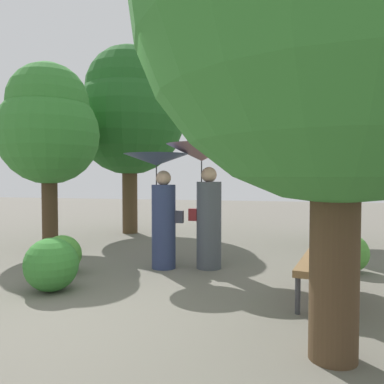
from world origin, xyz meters
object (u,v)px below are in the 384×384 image
(person_left, at_px, (160,192))
(tree_mid_left, at_px, (129,111))
(park_bench, at_px, (327,258))
(tree_near_right, at_px, (329,137))
(person_right, at_px, (205,181))
(tree_near_left, at_px, (49,125))

(person_left, bearing_deg, tree_mid_left, 22.31)
(park_bench, bearing_deg, tree_mid_left, -125.26)
(person_left, relative_size, tree_near_right, 0.51)
(tree_near_right, bearing_deg, person_right, -130.41)
(park_bench, relative_size, tree_near_right, 0.43)
(park_bench, height_order, tree_mid_left, tree_mid_left)
(person_right, height_order, park_bench, person_right)
(tree_mid_left, bearing_deg, tree_near_right, -9.21)
(person_left, relative_size, park_bench, 1.21)
(tree_near_left, bearing_deg, park_bench, -22.42)
(person_left, height_order, park_bench, person_left)
(person_right, xyz_separation_m, tree_near_left, (-3.48, 0.93, 1.14))
(person_left, distance_m, tree_near_right, 4.20)
(person_left, height_order, tree_mid_left, tree_mid_left)
(person_left, xyz_separation_m, tree_near_right, (2.95, 2.78, 1.13))
(person_left, height_order, tree_near_left, tree_near_left)
(tree_near_right, bearing_deg, tree_near_left, -163.51)
(park_bench, relative_size, tree_near_left, 0.40)
(person_right, bearing_deg, tree_near_left, 68.22)
(tree_near_right, bearing_deg, park_bench, -96.41)
(person_right, bearing_deg, tree_near_right, -47.27)
(park_bench, distance_m, tree_mid_left, 7.05)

